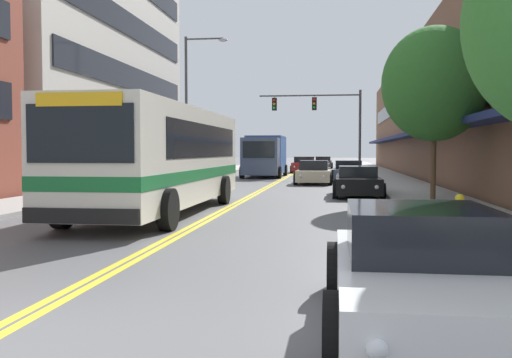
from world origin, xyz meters
name	(u,v)px	position (x,y,z in m)	size (l,w,h in m)	color
ground_plane	(288,176)	(0.00, 37.00, 0.00)	(240.00, 240.00, 0.00)	#565659
sidewalk_left	(195,175)	(-7.01, 37.00, 0.07)	(3.01, 106.00, 0.14)	#9E9B96
sidewalk_right	(385,176)	(7.01, 37.00, 0.07)	(3.01, 106.00, 0.14)	#9E9B96
centre_line	(288,176)	(0.00, 37.00, 0.00)	(0.34, 106.00, 0.01)	yellow
storefront_row_right	(468,110)	(12.74, 37.00, 4.73)	(9.10, 68.00, 9.47)	brown
city_bus	(163,155)	(-1.73, 11.69, 1.76)	(2.93, 11.13, 3.11)	silver
car_navy_parked_left_near	(204,171)	(-4.42, 28.81, 0.64)	(2.11, 4.33, 1.39)	#19234C
car_white_parked_right_foreground	(420,272)	(4.34, 1.11, 0.59)	(1.98, 4.33, 1.27)	white
car_slate_blue_parked_right_mid	(348,172)	(4.26, 30.39, 0.60)	(2.08, 4.13, 1.29)	#475675
car_black_parked_right_far	(358,182)	(4.38, 18.88, 0.58)	(2.04, 4.48, 1.24)	black
car_champagne_moving_lead	(314,173)	(2.26, 27.55, 0.61)	(2.11, 4.31, 1.33)	beige
car_red_moving_second	(304,165)	(0.78, 44.75, 0.64)	(2.19, 4.82, 1.38)	maroon
car_dark_grey_moving_third	(323,163)	(2.16, 57.62, 0.60)	(2.11, 4.24, 1.27)	#38383D
box_truck	(265,155)	(-1.56, 35.72, 1.56)	(2.83, 6.66, 2.96)	#475675
traffic_signal_mast	(324,115)	(2.64, 36.47, 4.49)	(7.33, 0.38, 6.23)	#47474C
street_lamp_left_far	(192,96)	(-4.95, 27.98, 5.10)	(2.60, 0.28, 8.59)	#47474C
street_tree_right_mid	(434,84)	(6.94, 16.12, 4.26)	(3.72, 3.72, 6.17)	brown
fire_hydrant	(459,215)	(5.95, 6.94, 0.57)	(0.29, 0.21, 0.86)	yellow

